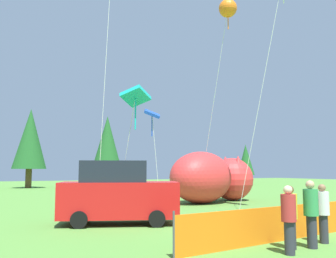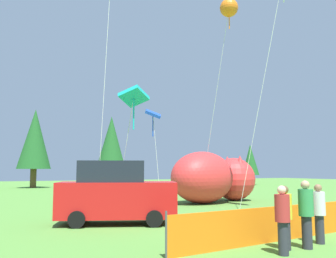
# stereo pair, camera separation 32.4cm
# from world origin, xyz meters

# --- Properties ---
(ground_plane) EXTENTS (120.00, 120.00, 0.00)m
(ground_plane) POSITION_xyz_m (0.00, 0.00, 0.00)
(ground_plane) COLOR #548C38
(parked_car) EXTENTS (4.64, 3.20, 2.32)m
(parked_car) POSITION_xyz_m (-3.67, 1.56, 1.12)
(parked_car) COLOR red
(parked_car) RESTS_ON ground
(folding_chair) EXTENTS (0.65, 0.65, 0.87)m
(folding_chair) POSITION_xyz_m (3.90, -0.45, 0.51)
(folding_chair) COLOR #1959A5
(folding_chair) RESTS_ON ground
(inflatable_cat) EXTENTS (6.97, 4.50, 3.08)m
(inflatable_cat) POSITION_xyz_m (4.59, 7.70, 1.42)
(inflatable_cat) COLOR red
(inflatable_cat) RESTS_ON ground
(safety_fence) EXTENTS (7.52, 1.09, 1.06)m
(safety_fence) POSITION_xyz_m (-0.65, -3.62, 0.48)
(safety_fence) COLOR orange
(safety_fence) RESTS_ON ground
(spectator_in_white_shirt) EXTENTS (0.35, 0.35, 1.62)m
(spectator_in_white_shirt) POSITION_xyz_m (-1.76, -5.02, 0.88)
(spectator_in_white_shirt) COLOR #2D2D38
(spectator_in_white_shirt) RESTS_ON ground
(spectator_in_green_shirt) EXTENTS (0.35, 0.35, 1.59)m
(spectator_in_green_shirt) POSITION_xyz_m (-1.26, -4.59, 0.87)
(spectator_in_green_shirt) COLOR #2D2D38
(spectator_in_green_shirt) RESTS_ON ground
(spectator_in_black_shirt) EXTENTS (0.35, 0.35, 1.60)m
(spectator_in_black_shirt) POSITION_xyz_m (0.12, -4.41, 0.87)
(spectator_in_black_shirt) COLOR #2D2D38
(spectator_in_black_shirt) RESTS_ON ground
(spectator_in_red_shirt) EXTENTS (0.37, 0.37, 1.72)m
(spectator_in_red_shirt) POSITION_xyz_m (-0.69, -4.74, 0.94)
(spectator_in_red_shirt) COLOR #2D2D38
(spectator_in_red_shirt) RESTS_ON ground
(kite_blue_box) EXTENTS (1.19, 1.11, 5.53)m
(kite_blue_box) POSITION_xyz_m (0.42, 7.42, 5.10)
(kite_blue_box) COLOR silver
(kite_blue_box) RESTS_ON ground
(kite_teal_diamond) EXTENTS (1.27, 1.90, 5.21)m
(kite_teal_diamond) POSITION_xyz_m (-2.99, 1.61, 4.76)
(kite_teal_diamond) COLOR silver
(kite_teal_diamond) RESTS_ON ground
(kite_orange_flower) EXTENTS (1.09, 3.39, 12.16)m
(kite_orange_flower) POSITION_xyz_m (4.58, 5.68, 11.58)
(kite_orange_flower) COLOR silver
(kite_orange_flower) RESTS_ON ground
(horizon_tree_east) EXTENTS (3.71, 3.71, 8.85)m
(horizon_tree_east) POSITION_xyz_m (-3.04, 32.45, 5.43)
(horizon_tree_east) COLOR brown
(horizon_tree_east) RESTS_ON ground
(horizon_tree_west) EXTENTS (3.53, 3.53, 8.43)m
(horizon_tree_west) POSITION_xyz_m (5.55, 31.26, 5.18)
(horizon_tree_west) COLOR brown
(horizon_tree_west) RESTS_ON ground
(horizon_tree_mid) EXTENTS (2.30, 2.30, 5.49)m
(horizon_tree_mid) POSITION_xyz_m (24.74, 29.19, 3.37)
(horizon_tree_mid) COLOR brown
(horizon_tree_mid) RESTS_ON ground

